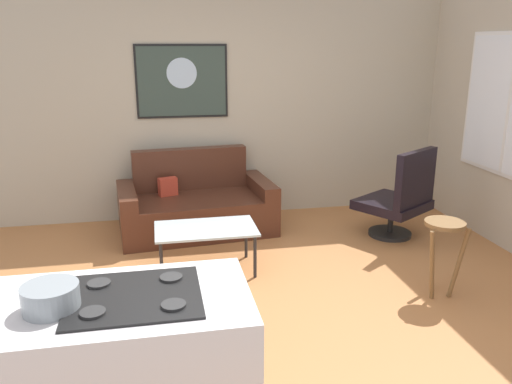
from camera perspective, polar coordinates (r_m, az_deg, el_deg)
ground at (r=4.24m, az=1.89°, el=-12.81°), size 6.40×6.40×0.04m
back_wall at (r=6.13m, az=-3.16°, el=10.23°), size 6.40×0.05×2.80m
couch at (r=5.78m, az=-6.69°, el=-1.60°), size 1.75×1.06×0.88m
coffee_table at (r=4.72m, az=-5.58°, el=-4.37°), size 0.92×0.55×0.42m
armchair at (r=5.69m, az=15.69°, el=-0.68°), size 0.90×0.89×0.98m
bar_stool at (r=4.46m, az=20.05°, el=-4.87°), size 0.37×0.36×0.65m
mixing_bowl at (r=2.44m, az=-21.80°, el=-10.85°), size 0.25×0.25×0.12m
wall_painting at (r=6.01m, az=-8.21°, el=12.06°), size 1.04×0.03×0.82m
window at (r=5.70m, az=26.32°, el=8.56°), size 0.03×1.43×1.42m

